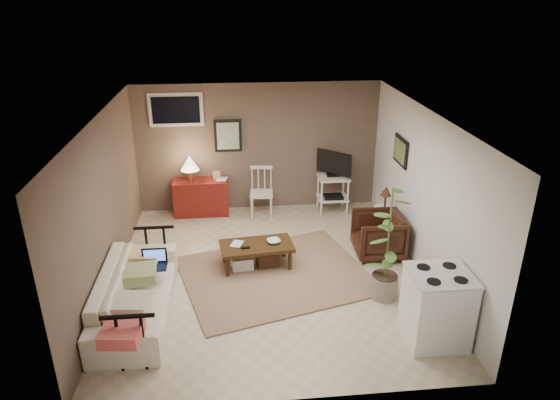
{
  "coord_description": "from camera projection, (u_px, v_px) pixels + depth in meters",
  "views": [
    {
      "loc": [
        -0.49,
        -6.42,
        3.96
      ],
      "look_at": [
        0.19,
        0.35,
        1.04
      ],
      "focal_mm": 32.0,
      "sensor_mm": 36.0,
      "label": 1
    }
  ],
  "objects": [
    {
      "name": "coffee_table",
      "position": [
        256.0,
        254.0,
        7.56
      ],
      "size": [
        1.14,
        0.67,
        0.41
      ],
      "color": "#3B2010",
      "rests_on": "floor"
    },
    {
      "name": "red_console",
      "position": [
        200.0,
        194.0,
        9.31
      ],
      "size": [
        1.01,
        0.45,
        1.16
      ],
      "color": "maroon",
      "rests_on": "floor"
    },
    {
      "name": "art_right",
      "position": [
        401.0,
        151.0,
        8.04
      ],
      "size": [
        0.03,
        0.6,
        0.45
      ],
      "primitive_type": "cube",
      "color": "black"
    },
    {
      "name": "spindle_chair",
      "position": [
        261.0,
        193.0,
        9.25
      ],
      "size": [
        0.45,
        0.45,
        0.91
      ],
      "color": "silver",
      "rests_on": "floor"
    },
    {
      "name": "armchair",
      "position": [
        378.0,
        233.0,
        7.87
      ],
      "size": [
        0.71,
        0.76,
        0.76
      ],
      "primitive_type": "imported",
      "rotation": [
        0.0,
        0.0,
        -1.6
      ],
      "color": "black",
      "rests_on": "floor"
    },
    {
      "name": "potted_plant",
      "position": [
        388.0,
        240.0,
        6.58
      ],
      "size": [
        0.41,
        0.41,
        1.65
      ],
      "color": "gray",
      "rests_on": "floor"
    },
    {
      "name": "sofa",
      "position": [
        135.0,
        285.0,
        6.4
      ],
      "size": [
        0.64,
        2.2,
        0.86
      ],
      "primitive_type": "imported",
      "rotation": [
        0.0,
        0.0,
        1.57
      ],
      "color": "beige",
      "rests_on": "floor"
    },
    {
      "name": "tv_stand",
      "position": [
        333.0,
        181.0,
        9.29
      ],
      "size": [
        0.56,
        0.52,
        1.2
      ],
      "color": "silver",
      "rests_on": "floor"
    },
    {
      "name": "book_console",
      "position": [
        217.0,
        173.0,
        9.19
      ],
      "size": [
        0.19,
        0.07,
        0.25
      ],
      "primitive_type": "imported",
      "rotation": [
        0.0,
        0.0,
        -0.24
      ],
      "color": "#3B2010",
      "rests_on": "red_console"
    },
    {
      "name": "side_table",
      "position": [
        385.0,
        207.0,
        8.26
      ],
      "size": [
        0.36,
        0.36,
        0.97
      ],
      "color": "silver",
      "rests_on": "floor"
    },
    {
      "name": "book_table",
      "position": [
        232.0,
        237.0,
        7.47
      ],
      "size": [
        0.15,
        0.07,
        0.22
      ],
      "primitive_type": "imported",
      "rotation": [
        0.0,
        0.0,
        -0.36
      ],
      "color": "#3B2010",
      "rests_on": "coffee_table"
    },
    {
      "name": "art_back",
      "position": [
        228.0,
        136.0,
        9.12
      ],
      "size": [
        0.5,
        0.03,
        0.6
      ],
      "primitive_type": "cube",
      "color": "black"
    },
    {
      "name": "sofa_pillows",
      "position": [
        135.0,
        289.0,
        6.14
      ],
      "size": [
        0.42,
        2.09,
        0.15
      ],
      "primitive_type": null,
      "color": "beige",
      "rests_on": "sofa"
    },
    {
      "name": "laptop",
      "position": [
        154.0,
        261.0,
        6.72
      ],
      "size": [
        0.34,
        0.25,
        0.23
      ],
      "color": "black",
      "rests_on": "sofa"
    },
    {
      "name": "bowl",
      "position": [
        274.0,
        237.0,
        7.51
      ],
      "size": [
        0.2,
        0.09,
        0.2
      ],
      "primitive_type": "imported",
      "rotation": [
        0.0,
        0.0,
        0.2
      ],
      "color": "#3B2010",
      "rests_on": "coffee_table"
    },
    {
      "name": "rug",
      "position": [
        275.0,
        275.0,
        7.42
      ],
      "size": [
        3.1,
        2.73,
        0.03
      ],
      "primitive_type": "cube",
      "rotation": [
        0.0,
        0.0,
        0.27
      ],
      "color": "#956E56",
      "rests_on": "floor"
    },
    {
      "name": "floor",
      "position": [
        270.0,
        274.0,
        7.47
      ],
      "size": [
        5.0,
        5.0,
        0.0
      ],
      "primitive_type": "plane",
      "color": "#C1B293",
      "rests_on": "ground"
    },
    {
      "name": "sofa_end_rails",
      "position": [
        145.0,
        289.0,
        6.44
      ],
      "size": [
        0.59,
        2.19,
        0.74
      ],
      "primitive_type": null,
      "color": "black",
      "rests_on": "floor"
    },
    {
      "name": "window",
      "position": [
        176.0,
        110.0,
        8.84
      ],
      "size": [
        0.96,
        0.03,
        0.6
      ],
      "primitive_type": "cube",
      "color": "silver"
    },
    {
      "name": "stove",
      "position": [
        437.0,
        307.0,
        5.91
      ],
      "size": [
        0.71,
        0.66,
        0.93
      ],
      "color": "white",
      "rests_on": "floor"
    }
  ]
}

